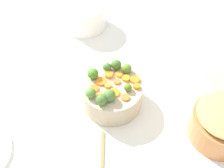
% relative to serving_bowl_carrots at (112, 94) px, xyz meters
% --- Properties ---
extents(tabletop, '(2.40, 2.40, 0.02)m').
position_rel_serving_bowl_carrots_xyz_m(tabletop, '(-0.01, 0.02, -0.06)').
color(tabletop, white).
rests_on(tabletop, ground).
extents(serving_bowl_carrots, '(0.22, 0.22, 0.10)m').
position_rel_serving_bowl_carrots_xyz_m(serving_bowl_carrots, '(0.00, 0.00, 0.00)').
color(serving_bowl_carrots, '#C2B191').
rests_on(serving_bowl_carrots, tabletop).
extents(metal_pot, '(0.22, 0.22, 0.10)m').
position_rel_serving_bowl_carrots_xyz_m(metal_pot, '(0.23, -0.33, 0.00)').
color(metal_pot, '#C77B44').
rests_on(metal_pot, tabletop).
extents(carrot_slice_0, '(0.05, 0.05, 0.01)m').
position_rel_serving_bowl_carrots_xyz_m(carrot_slice_0, '(-0.06, 0.02, 0.05)').
color(carrot_slice_0, orange).
rests_on(carrot_slice_0, serving_bowl_carrots).
extents(carrot_slice_1, '(0.05, 0.05, 0.01)m').
position_rel_serving_bowl_carrots_xyz_m(carrot_slice_1, '(-0.01, -0.03, 0.05)').
color(carrot_slice_1, orange).
rests_on(carrot_slice_1, serving_bowl_carrots).
extents(carrot_slice_2, '(0.03, 0.03, 0.01)m').
position_rel_serving_bowl_carrots_xyz_m(carrot_slice_2, '(0.07, -0.06, 0.05)').
color(carrot_slice_2, orange).
rests_on(carrot_slice_2, serving_bowl_carrots).
extents(carrot_slice_3, '(0.03, 0.03, 0.01)m').
position_rel_serving_bowl_carrots_xyz_m(carrot_slice_3, '(-0.01, 0.01, 0.05)').
color(carrot_slice_3, orange).
rests_on(carrot_slice_3, serving_bowl_carrots).
extents(carrot_slice_4, '(0.05, 0.05, 0.01)m').
position_rel_serving_bowl_carrots_xyz_m(carrot_slice_4, '(-0.02, 0.04, 0.05)').
color(carrot_slice_4, orange).
rests_on(carrot_slice_4, serving_bowl_carrots).
extents(carrot_slice_5, '(0.04, 0.04, 0.01)m').
position_rel_serving_bowl_carrots_xyz_m(carrot_slice_5, '(0.01, -0.07, 0.05)').
color(carrot_slice_5, orange).
rests_on(carrot_slice_5, serving_bowl_carrots).
extents(carrot_slice_6, '(0.03, 0.03, 0.01)m').
position_rel_serving_bowl_carrots_xyz_m(carrot_slice_6, '(0.06, -0.00, 0.05)').
color(carrot_slice_6, orange).
rests_on(carrot_slice_6, serving_bowl_carrots).
extents(carrot_slice_7, '(0.03, 0.03, 0.01)m').
position_rel_serving_bowl_carrots_xyz_m(carrot_slice_7, '(0.05, 0.03, 0.05)').
color(carrot_slice_7, orange).
rests_on(carrot_slice_7, serving_bowl_carrots).
extents(carrot_slice_8, '(0.04, 0.04, 0.01)m').
position_rel_serving_bowl_carrots_xyz_m(carrot_slice_8, '(-0.06, -0.01, 0.05)').
color(carrot_slice_8, orange).
rests_on(carrot_slice_8, serving_bowl_carrots).
extents(carrot_slice_9, '(0.04, 0.04, 0.01)m').
position_rel_serving_bowl_carrots_xyz_m(carrot_slice_9, '(0.02, 0.05, 0.05)').
color(carrot_slice_9, orange).
rests_on(carrot_slice_9, serving_bowl_carrots).
extents(carrot_slice_10, '(0.04, 0.04, 0.01)m').
position_rel_serving_bowl_carrots_xyz_m(carrot_slice_10, '(0.08, -0.03, 0.05)').
color(carrot_slice_10, orange).
rests_on(carrot_slice_10, serving_bowl_carrots).
extents(carrot_slice_11, '(0.04, 0.04, 0.01)m').
position_rel_serving_bowl_carrots_xyz_m(carrot_slice_11, '(0.02, 0.00, 0.05)').
color(carrot_slice_11, orange).
rests_on(carrot_slice_11, serving_bowl_carrots).
extents(brussels_sprout_0, '(0.03, 0.03, 0.03)m').
position_rel_serving_bowl_carrots_xyz_m(brussels_sprout_0, '(0.03, 0.07, 0.06)').
color(brussels_sprout_0, '#467A36').
rests_on(brussels_sprout_0, serving_bowl_carrots).
extents(brussels_sprout_1, '(0.04, 0.04, 0.04)m').
position_rel_serving_bowl_carrots_xyz_m(brussels_sprout_1, '(-0.07, -0.04, 0.07)').
color(brussels_sprout_1, '#476E2E').
rests_on(brussels_sprout_1, serving_bowl_carrots).
extents(brussels_sprout_2, '(0.04, 0.04, 0.04)m').
position_rel_serving_bowl_carrots_xyz_m(brussels_sprout_2, '(-0.03, 0.07, 0.07)').
color(brussels_sprout_2, '#498628').
rests_on(brussels_sprout_2, serving_bowl_carrots).
extents(brussels_sprout_3, '(0.04, 0.04, 0.04)m').
position_rel_serving_bowl_carrots_xyz_m(brussels_sprout_3, '(-0.04, -0.04, 0.07)').
color(brussels_sprout_3, '#4A7336').
rests_on(brussels_sprout_3, serving_bowl_carrots).
extents(brussels_sprout_4, '(0.03, 0.03, 0.03)m').
position_rel_serving_bowl_carrots_xyz_m(brussels_sprout_4, '(0.03, -0.05, 0.06)').
color(brussels_sprout_4, '#557524').
rests_on(brussels_sprout_4, serving_bowl_carrots).
extents(brussels_sprout_5, '(0.04, 0.04, 0.04)m').
position_rel_serving_bowl_carrots_xyz_m(brussels_sprout_5, '(0.08, 0.02, 0.07)').
color(brussels_sprout_5, '#5C892B').
rests_on(brussels_sprout_5, serving_bowl_carrots).
extents(brussels_sprout_6, '(0.04, 0.04, 0.04)m').
position_rel_serving_bowl_carrots_xyz_m(brussels_sprout_6, '(-0.09, 0.00, 0.07)').
color(brussels_sprout_6, '#5C883C').
rests_on(brussels_sprout_6, serving_bowl_carrots).
extents(brussels_sprout_7, '(0.04, 0.04, 0.04)m').
position_rel_serving_bowl_carrots_xyz_m(brussels_sprout_7, '(0.06, 0.06, 0.07)').
color(brussels_sprout_7, '#426F2A').
rests_on(brussels_sprout_7, serving_bowl_carrots).
extents(casserole_dish, '(0.20, 0.20, 0.12)m').
position_rel_serving_bowl_carrots_xyz_m(casserole_dish, '(0.16, 0.45, 0.01)').
color(casserole_dish, white).
rests_on(casserole_dish, tabletop).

